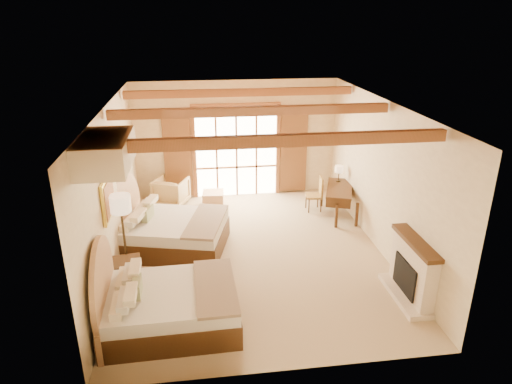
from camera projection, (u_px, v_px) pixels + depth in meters
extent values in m
plane|color=tan|center=(253.00, 253.00, 9.82)|extent=(7.00, 7.00, 0.00)
plane|color=beige|center=(236.00, 139.00, 12.47)|extent=(5.50, 0.00, 5.50)
plane|color=beige|center=(113.00, 190.00, 8.89)|extent=(0.00, 7.00, 7.00)
plane|color=beige|center=(382.00, 178.00, 9.58)|extent=(0.00, 7.00, 7.00)
plane|color=#B06835|center=(252.00, 105.00, 8.65)|extent=(7.00, 7.00, 0.00)
cube|color=white|center=(236.00, 152.00, 12.56)|extent=(2.20, 0.02, 2.50)
cube|color=brown|center=(178.00, 155.00, 12.33)|extent=(0.75, 0.06, 2.40)
cube|color=brown|center=(294.00, 150.00, 12.73)|extent=(0.75, 0.06, 2.40)
cube|color=#F2DEC5|center=(413.00, 271.00, 8.11)|extent=(0.25, 1.30, 1.10)
cube|color=black|center=(408.00, 276.00, 8.14)|extent=(0.18, 0.80, 0.60)
cube|color=#F2DEC5|center=(405.00, 295.00, 8.28)|extent=(0.45, 1.40, 0.10)
cube|color=#422D14|center=(416.00, 242.00, 7.90)|extent=(0.30, 1.40, 0.08)
cube|color=yellow|center=(108.00, 197.00, 8.15)|extent=(0.05, 0.95, 0.75)
cube|color=#D37942|center=(109.00, 197.00, 8.16)|extent=(0.02, 0.82, 0.62)
cube|color=beige|center=(106.00, 152.00, 6.60)|extent=(0.70, 1.40, 0.45)
cube|color=#422D14|center=(172.00, 314.00, 7.50)|extent=(2.20, 1.68, 0.42)
cube|color=white|center=(170.00, 297.00, 7.38)|extent=(2.15, 1.65, 0.23)
cube|color=gray|center=(215.00, 287.00, 7.43)|extent=(0.69, 1.68, 0.05)
cube|color=#979D6D|center=(137.00, 286.00, 7.23)|extent=(0.14, 0.45, 0.25)
cube|color=#422D14|center=(173.00, 239.00, 9.98)|extent=(2.59, 2.19, 0.44)
cube|color=white|center=(172.00, 225.00, 9.85)|extent=(2.53, 2.15, 0.24)
cube|color=gray|center=(207.00, 217.00, 9.90)|extent=(1.08, 1.84, 0.05)
cube|color=#979D6D|center=(146.00, 216.00, 9.70)|extent=(0.24, 0.48, 0.26)
cube|color=#422D14|center=(127.00, 275.00, 8.44)|extent=(0.56, 0.56, 0.61)
cylinder|color=#322717|center=(129.00, 281.00, 8.78)|extent=(0.25, 0.25, 0.03)
cylinder|color=#322717|center=(125.00, 245.00, 8.50)|extent=(0.04, 0.04, 1.53)
cylinder|color=#FFE0B0|center=(120.00, 204.00, 8.19)|extent=(0.38, 0.38, 0.32)
imported|color=tan|center=(171.00, 192.00, 12.18)|extent=(1.05, 1.06, 0.75)
cube|color=tan|center=(213.00, 199.00, 12.17)|extent=(0.59, 0.59, 0.39)
cube|color=#422D14|center=(339.00, 188.00, 11.38)|extent=(1.04, 1.54, 0.05)
cube|color=#422D14|center=(339.00, 193.00, 11.43)|extent=(1.01, 1.49, 0.22)
cube|color=olive|center=(314.00, 196.00, 11.83)|extent=(0.44, 0.44, 0.05)
cube|color=olive|center=(321.00, 186.00, 11.75)|extent=(0.08, 0.40, 0.49)
cylinder|color=#322717|center=(338.00, 181.00, 11.79)|extent=(0.13, 0.13, 0.02)
cylinder|color=#322717|center=(339.00, 176.00, 11.74)|extent=(0.03, 0.03, 0.29)
cylinder|color=#FFE0B0|center=(339.00, 169.00, 11.67)|extent=(0.21, 0.21, 0.17)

